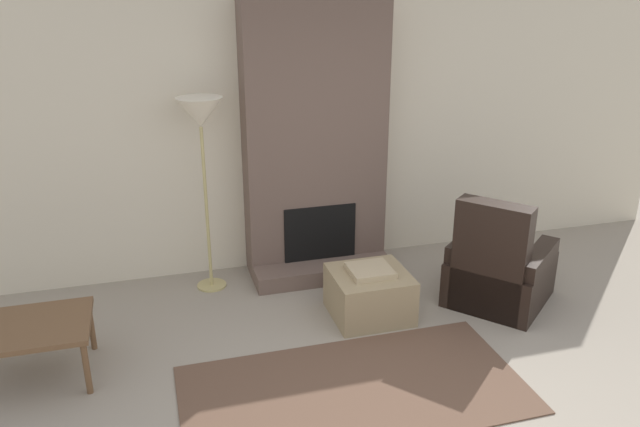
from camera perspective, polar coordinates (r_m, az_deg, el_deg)
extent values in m
cube|color=beige|center=(6.11, -1.00, 7.13)|extent=(8.16, 0.06, 2.60)
cube|color=brown|center=(5.92, -0.47, 6.68)|extent=(1.35, 0.35, 2.60)
cube|color=brown|center=(6.03, 0.41, -5.40)|extent=(1.35, 0.31, 0.16)
cube|color=black|center=(6.02, 0.01, -1.80)|extent=(0.71, 0.02, 0.54)
cube|color=#998460|center=(5.39, 4.54, -7.37)|extent=(0.65, 0.62, 0.40)
cube|color=tan|center=(5.29, 4.61, -5.22)|extent=(0.36, 0.34, 0.05)
cube|color=black|center=(5.86, 16.09, -5.75)|extent=(1.15, 1.14, 0.41)
cube|color=black|center=(5.44, 15.31, -4.16)|extent=(0.55, 0.60, 1.02)
cube|color=black|center=(5.75, 19.09, -5.77)|extent=(0.69, 0.62, 0.56)
cube|color=black|center=(5.91, 13.31, -4.43)|extent=(0.69, 0.62, 0.56)
cube|color=brown|center=(4.93, -25.07, -9.42)|extent=(0.83, 0.66, 0.04)
cylinder|color=brown|center=(4.73, -20.55, -13.12)|extent=(0.04, 0.04, 0.40)
cylinder|color=brown|center=(5.23, -20.17, -9.66)|extent=(0.04, 0.04, 0.40)
cylinder|color=tan|center=(6.03, -9.86, -6.46)|extent=(0.27, 0.27, 0.02)
cylinder|color=tan|center=(5.73, -10.33, 0.38)|extent=(0.03, 0.03, 1.51)
cone|color=silver|center=(5.49, -10.92, 9.07)|extent=(0.41, 0.41, 0.26)
cube|color=brown|center=(4.59, 3.11, -15.75)|extent=(2.43, 1.24, 0.01)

